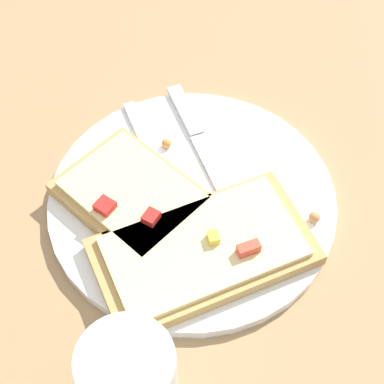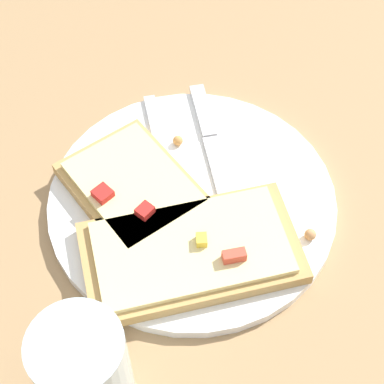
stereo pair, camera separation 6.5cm
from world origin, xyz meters
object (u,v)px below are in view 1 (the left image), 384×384
plate (192,201)px  pizza_slice_main (204,251)px  fork (162,179)px  knife (201,141)px  pizza_slice_corner (132,196)px

plate → pizza_slice_main: size_ratio=1.28×
fork → knife: bearing=120.4°
plate → fork: bearing=-39.9°
fork → pizza_slice_main: 0.10m
pizza_slice_main → plate: bearing=-104.5°
fork → knife: size_ratio=1.01×
plate → pizza_slice_corner: (0.06, 0.00, 0.02)m
knife → fork: bearing=-59.2°
fork → knife: 0.07m
knife → pizza_slice_main: (0.01, 0.14, 0.01)m
fork → pizza_slice_corner: (0.03, 0.03, 0.01)m
knife → plate: bearing=-28.6°
plate → fork: 0.04m
plate → pizza_slice_corner: size_ratio=1.66×
fork → pizza_slice_main: (-0.04, 0.09, 0.01)m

